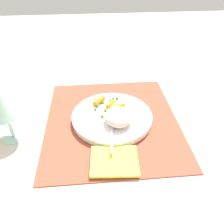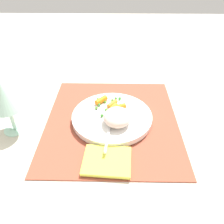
{
  "view_description": "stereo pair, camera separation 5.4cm",
  "coord_description": "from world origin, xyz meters",
  "px_view_note": "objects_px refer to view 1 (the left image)",
  "views": [
    {
      "loc": [
        -0.5,
        0.05,
        0.42
      ],
      "look_at": [
        0.0,
        0.0,
        0.03
      ],
      "focal_mm": 35.75,
      "sensor_mm": 36.0,
      "label": 1
    },
    {
      "loc": [
        -0.5,
        -0.01,
        0.42
      ],
      "look_at": [
        0.0,
        0.0,
        0.03
      ],
      "focal_mm": 35.75,
      "sensor_mm": 36.0,
      "label": 2
    }
  ],
  "objects_px": {
    "carrot_portion": "(109,105)",
    "wine_glass": "(1,103)",
    "plate": "(112,117)",
    "rice_mound": "(119,117)",
    "napkin": "(114,161)",
    "fork": "(112,121)"
  },
  "relations": [
    {
      "from": "carrot_portion",
      "to": "wine_glass",
      "type": "height_order",
      "value": "wine_glass"
    },
    {
      "from": "plate",
      "to": "rice_mound",
      "type": "distance_m",
      "value": 0.05
    },
    {
      "from": "wine_glass",
      "to": "napkin",
      "type": "bearing_deg",
      "value": -113.92
    },
    {
      "from": "rice_mound",
      "to": "fork",
      "type": "bearing_deg",
      "value": 75.59
    },
    {
      "from": "fork",
      "to": "napkin",
      "type": "relative_size",
      "value": 1.76
    },
    {
      "from": "plate",
      "to": "wine_glass",
      "type": "height_order",
      "value": "wine_glass"
    },
    {
      "from": "plate",
      "to": "carrot_portion",
      "type": "xyz_separation_m",
      "value": [
        0.04,
        0.01,
        0.02
      ]
    },
    {
      "from": "plate",
      "to": "napkin",
      "type": "xyz_separation_m",
      "value": [
        -0.16,
        0.01,
        -0.0
      ]
    },
    {
      "from": "plate",
      "to": "rice_mound",
      "type": "relative_size",
      "value": 2.81
    },
    {
      "from": "rice_mound",
      "to": "wine_glass",
      "type": "xyz_separation_m",
      "value": [
        -0.01,
        0.28,
        0.07
      ]
    },
    {
      "from": "rice_mound",
      "to": "napkin",
      "type": "xyz_separation_m",
      "value": [
        -0.12,
        0.02,
        -0.03
      ]
    },
    {
      "from": "plate",
      "to": "fork",
      "type": "height_order",
      "value": "fork"
    },
    {
      "from": "carrot_portion",
      "to": "fork",
      "type": "height_order",
      "value": "carrot_portion"
    },
    {
      "from": "fork",
      "to": "carrot_portion",
      "type": "bearing_deg",
      "value": 2.39
    },
    {
      "from": "carrot_portion",
      "to": "wine_glass",
      "type": "xyz_separation_m",
      "value": [
        -0.08,
        0.26,
        0.08
      ]
    },
    {
      "from": "carrot_portion",
      "to": "plate",
      "type": "bearing_deg",
      "value": -171.69
    },
    {
      "from": "fork",
      "to": "napkin",
      "type": "xyz_separation_m",
      "value": [
        -0.13,
        0.01,
        -0.02
      ]
    },
    {
      "from": "napkin",
      "to": "carrot_portion",
      "type": "bearing_deg",
      "value": -0.95
    },
    {
      "from": "napkin",
      "to": "plate",
      "type": "bearing_deg",
      "value": -3.26
    },
    {
      "from": "rice_mound",
      "to": "wine_glass",
      "type": "distance_m",
      "value": 0.29
    },
    {
      "from": "wine_glass",
      "to": "napkin",
      "type": "relative_size",
      "value": 1.41
    },
    {
      "from": "plate",
      "to": "fork",
      "type": "distance_m",
      "value": 0.03
    }
  ]
}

